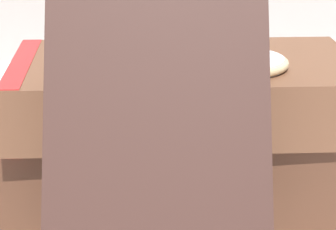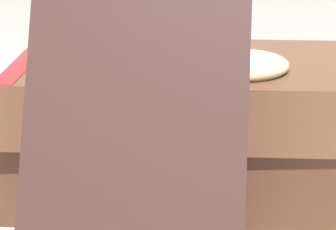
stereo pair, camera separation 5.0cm
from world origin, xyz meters
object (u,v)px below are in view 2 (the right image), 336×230
at_px(book_flat_top, 179,91).
at_px(reading_glasses, 134,111).
at_px(book_flat_bottom, 174,154).
at_px(pocket_watch, 236,64).
at_px(book_leaning_front, 135,135).

xyz_separation_m(book_flat_top, reading_glasses, (-0.05, 0.16, -0.06)).
height_order(book_flat_bottom, pocket_watch, pocket_watch).
bearing_deg(reading_glasses, book_flat_top, -88.89).
xyz_separation_m(book_flat_top, pocket_watch, (0.03, -0.02, 0.02)).
distance_m(book_flat_bottom, book_flat_top, 0.04).
bearing_deg(reading_glasses, book_leaning_front, -97.67).
distance_m(book_flat_top, book_leaning_front, 0.10).
bearing_deg(book_flat_top, reading_glasses, 104.98).
height_order(book_flat_top, book_leaning_front, book_leaning_front).
bearing_deg(pocket_watch, book_flat_bottom, 146.01).
bearing_deg(reading_glasses, pocket_watch, -81.17).
bearing_deg(book_flat_top, book_leaning_front, -98.31).
distance_m(book_flat_bottom, reading_glasses, 0.16).
relative_size(book_flat_top, book_leaning_front, 1.29).
bearing_deg(book_flat_bottom, book_leaning_front, -94.31).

